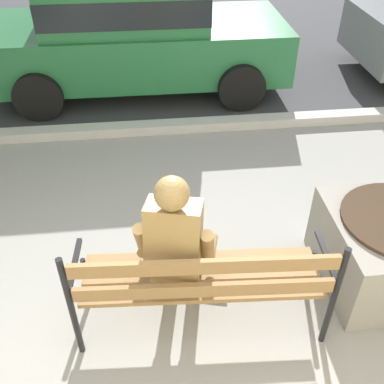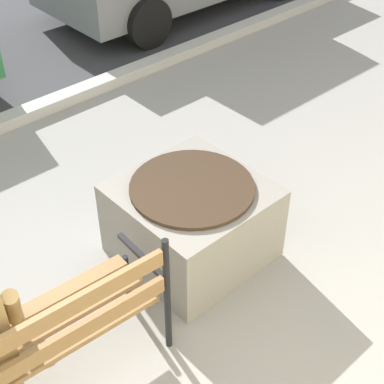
# 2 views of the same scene
# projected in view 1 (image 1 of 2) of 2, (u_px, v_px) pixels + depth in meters

# --- Properties ---
(ground_plane) EXTENTS (80.00, 80.00, 0.00)m
(ground_plane) POSITION_uv_depth(u_px,v_px,m) (164.00, 323.00, 3.44)
(ground_plane) COLOR gray
(street_surface) EXTENTS (60.00, 9.00, 0.01)m
(street_surface) POSITION_uv_depth(u_px,v_px,m) (141.00, 20.00, 9.31)
(street_surface) COLOR #38383A
(street_surface) RESTS_ON ground
(curb_stone) EXTENTS (60.00, 0.20, 0.12)m
(curb_stone) POSITION_uv_depth(u_px,v_px,m) (149.00, 128.00, 5.67)
(curb_stone) COLOR #B2AFA8
(curb_stone) RESTS_ON ground
(park_bench) EXTENTS (1.83, 0.64, 0.95)m
(park_bench) POSITION_uv_depth(u_px,v_px,m) (203.00, 279.00, 3.08)
(park_bench) COLOR olive
(park_bench) RESTS_ON ground
(bronze_statue_seated) EXTENTS (0.77, 0.80, 1.37)m
(bronze_statue_seated) POSITION_uv_depth(u_px,v_px,m) (180.00, 246.00, 3.16)
(bronze_statue_seated) COLOR olive
(bronze_statue_seated) RESTS_ON ground
(parked_car_green) EXTENTS (4.11, 1.94, 1.56)m
(parked_car_green) POSITION_uv_depth(u_px,v_px,m) (134.00, 31.00, 6.25)
(parked_car_green) COLOR #236638
(parked_car_green) RESTS_ON ground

